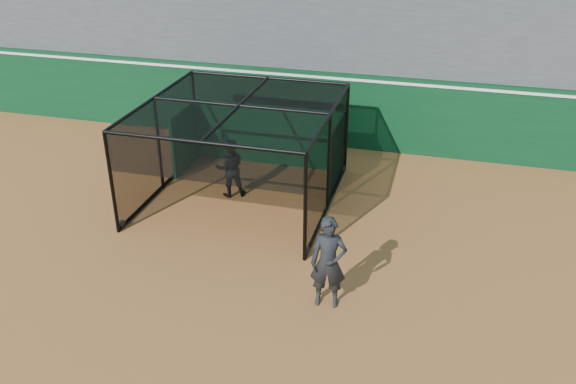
# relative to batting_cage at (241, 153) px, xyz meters

# --- Properties ---
(ground) EXTENTS (120.00, 120.00, 0.00)m
(ground) POSITION_rel_batting_cage_xyz_m (1.04, -3.96, -1.36)
(ground) COLOR #96582B
(ground) RESTS_ON ground
(outfield_wall) EXTENTS (50.00, 0.50, 2.50)m
(outfield_wall) POSITION_rel_batting_cage_xyz_m (1.04, 4.54, -0.07)
(outfield_wall) COLOR #09361A
(outfield_wall) RESTS_ON ground
(batting_cage) EXTENTS (4.97, 5.28, 2.73)m
(batting_cage) POSITION_rel_batting_cage_xyz_m (0.00, 0.00, 0.00)
(batting_cage) COLOR black
(batting_cage) RESTS_ON ground
(batter) EXTENTS (1.02, 0.94, 1.68)m
(batter) POSITION_rel_batting_cage_xyz_m (-0.37, 0.09, -0.52)
(batter) COLOR black
(batter) RESTS_ON ground
(on_deck_player) EXTENTS (0.81, 0.58, 2.05)m
(on_deck_player) POSITION_rel_batting_cage_xyz_m (3.30, -4.09, -0.34)
(on_deck_player) COLOR black
(on_deck_player) RESTS_ON ground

